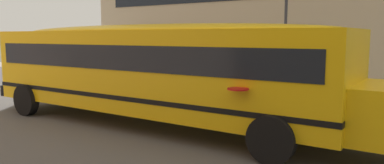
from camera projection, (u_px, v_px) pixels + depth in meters
The scene contains 5 objects.
ground_plane at pixel (297, 133), 9.84m from camera, with size 400.00×400.00×0.00m, color #54514F.
sidewalk_far at pixel (361, 93), 16.77m from camera, with size 120.00×3.00×0.01m, color gray.
lane_centreline at pixel (297, 133), 9.84m from camera, with size 110.00×0.16×0.01m, color silver.
school_bus at pixel (157, 66), 10.46m from camera, with size 12.84×3.04×2.86m.
parked_car_maroon_by_lamppost at pixel (117, 65), 21.77m from camera, with size 3.90×1.89×1.64m.
Camera 1 is at (3.17, -9.48, 2.53)m, focal length 35.09 mm.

